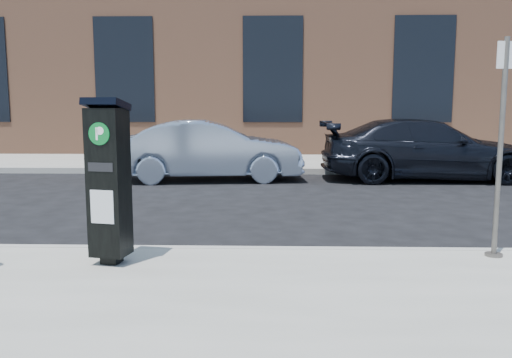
{
  "coord_description": "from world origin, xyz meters",
  "views": [
    {
      "loc": [
        -0.04,
        -6.44,
        1.9
      ],
      "look_at": [
        -0.24,
        0.5,
        0.92
      ],
      "focal_mm": 38.0,
      "sensor_mm": 36.0,
      "label": 1
    }
  ],
  "objects_px": {
    "car_dark": "(426,150)",
    "parking_kiosk": "(109,180)",
    "sign_pole": "(500,150)",
    "car_silver": "(209,150)"
  },
  "relations": [
    {
      "from": "car_silver",
      "to": "car_dark",
      "type": "xyz_separation_m",
      "value": [
        5.37,
        0.27,
        0.01
      ]
    },
    {
      "from": "car_silver",
      "to": "car_dark",
      "type": "relative_size",
      "value": 0.87
    },
    {
      "from": "parking_kiosk",
      "to": "car_silver",
      "type": "height_order",
      "value": "parking_kiosk"
    },
    {
      "from": "car_silver",
      "to": "car_dark",
      "type": "distance_m",
      "value": 5.38
    },
    {
      "from": "sign_pole",
      "to": "car_silver",
      "type": "bearing_deg",
      "value": 106.84
    },
    {
      "from": "sign_pole",
      "to": "car_silver",
      "type": "relative_size",
      "value": 0.55
    },
    {
      "from": "sign_pole",
      "to": "car_dark",
      "type": "xyz_separation_m",
      "value": [
        1.28,
        7.37,
        -0.62
      ]
    },
    {
      "from": "car_dark",
      "to": "parking_kiosk",
      "type": "bearing_deg",
      "value": 143.95
    },
    {
      "from": "parking_kiosk",
      "to": "car_dark",
      "type": "relative_size",
      "value": 0.35
    },
    {
      "from": "sign_pole",
      "to": "parking_kiosk",
      "type": "bearing_deg",
      "value": 172.07
    }
  ]
}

